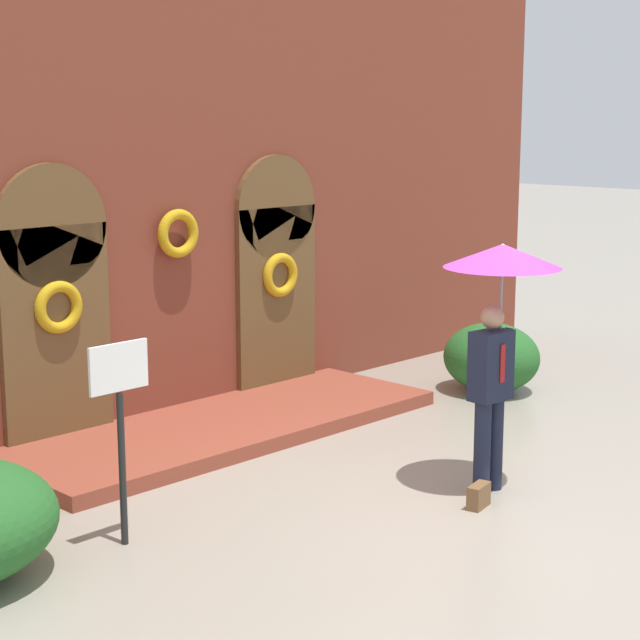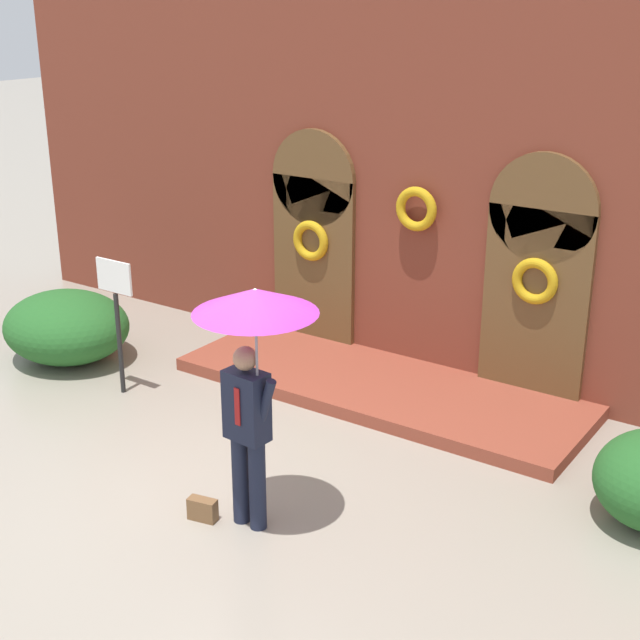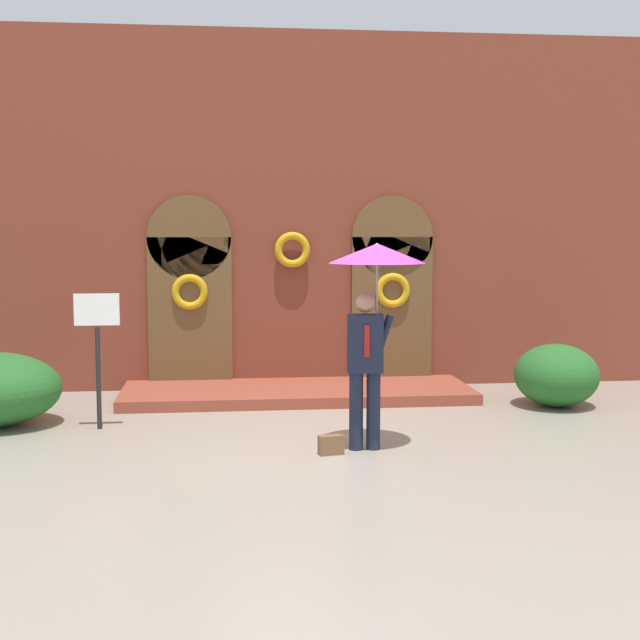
{
  "view_description": "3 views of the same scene",
  "coord_description": "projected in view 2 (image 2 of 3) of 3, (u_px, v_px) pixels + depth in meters",
  "views": [
    {
      "loc": [
        -7.55,
        -5.81,
        3.53
      ],
      "look_at": [
        0.13,
        1.7,
        1.46
      ],
      "focal_mm": 60.0,
      "sensor_mm": 36.0,
      "label": 1
    },
    {
      "loc": [
        5.14,
        -5.75,
        4.7
      ],
      "look_at": [
        -0.06,
        1.82,
        1.34
      ],
      "focal_mm": 50.0,
      "sensor_mm": 36.0,
      "label": 2
    },
    {
      "loc": [
        -1.12,
        -10.08,
        2.52
      ],
      "look_at": [
        0.16,
        1.35,
        1.35
      ],
      "focal_mm": 50.0,
      "sensor_mm": 36.0,
      "label": 3
    }
  ],
  "objects": [
    {
      "name": "ground_plane",
      "position": [
        221.0,
        500.0,
        8.8
      ],
      "size": [
        80.0,
        80.0,
        0.0
      ],
      "primitive_type": "plane",
      "color": "gray"
    },
    {
      "name": "shrub_left",
      "position": [
        66.0,
        327.0,
        12.04
      ],
      "size": [
        1.78,
        1.58,
        0.95
      ],
      "primitive_type": "ellipsoid",
      "color": "#235B23",
      "rests_on": "ground"
    },
    {
      "name": "person_with_umbrella",
      "position": [
        253.0,
        337.0,
        7.7
      ],
      "size": [
        1.1,
        1.1,
        2.36
      ],
      "color": "#191E33",
      "rests_on": "ground"
    },
    {
      "name": "handbag",
      "position": [
        203.0,
        509.0,
        8.44
      ],
      "size": [
        0.3,
        0.17,
        0.22
      ],
      "primitive_type": "cube",
      "rotation": [
        0.0,
        0.0,
        0.2
      ],
      "color": "brown",
      "rests_on": "ground"
    },
    {
      "name": "building_facade",
      "position": [
        430.0,
        167.0,
        11.09
      ],
      "size": [
        14.0,
        2.3,
        5.6
      ],
      "color": "brown",
      "rests_on": "ground"
    },
    {
      "name": "sign_post",
      "position": [
        116.0,
        305.0,
        10.79
      ],
      "size": [
        0.56,
        0.06,
        1.72
      ],
      "color": "black",
      "rests_on": "ground"
    }
  ]
}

